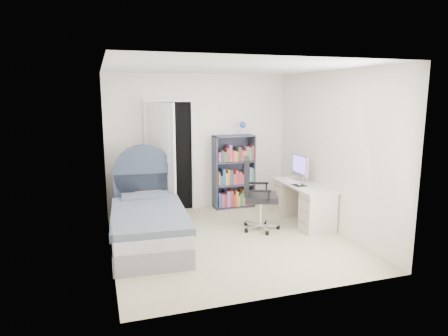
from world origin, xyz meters
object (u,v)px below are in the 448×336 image
object	(u,v)px
bookcase	(234,175)
office_chair	(255,191)
floor_lamp	(158,180)
desk	(303,201)
nightstand	(146,195)
bed	(148,222)

from	to	relation	value
bookcase	office_chair	bearing A→B (deg)	-94.97
floor_lamp	office_chair	bearing A→B (deg)	-42.48
floor_lamp	desk	xyz separation A→B (m)	(2.26, -1.15, -0.27)
nightstand	desk	distance (m)	2.68
bed	desk	bearing A→B (deg)	2.58
bookcase	office_chair	world-z (taller)	bookcase
floor_lamp	office_chair	xyz separation A→B (m)	(1.35, -1.24, -0.00)
nightstand	floor_lamp	distance (m)	0.35
nightstand	desk	bearing A→B (deg)	-22.04
bed	nightstand	size ratio (longest dim) A/B	3.49
nightstand	office_chair	xyz separation A→B (m)	(1.58, -1.09, 0.22)
bed	nightstand	distance (m)	1.13
bookcase	floor_lamp	bearing A→B (deg)	-176.64
bed	bookcase	bearing A→B (deg)	36.90
desk	bed	bearing A→B (deg)	-177.42
bed	office_chair	world-z (taller)	bed
bed	nightstand	world-z (taller)	bed
floor_lamp	bookcase	xyz separation A→B (m)	(1.47, 0.09, -0.01)
nightstand	desk	xyz separation A→B (m)	(2.48, -1.01, -0.05)
bed	floor_lamp	world-z (taller)	floor_lamp
bed	floor_lamp	bearing A→B (deg)	75.18
floor_lamp	desk	bearing A→B (deg)	-26.99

